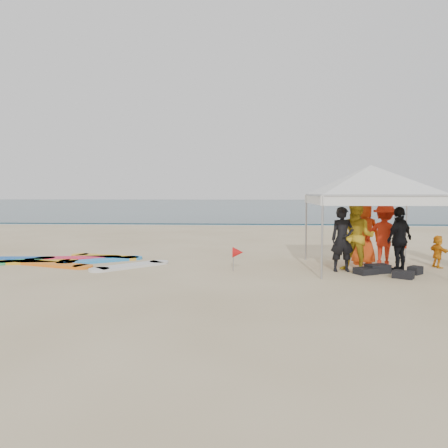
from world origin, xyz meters
The scene contains 13 objects.
ground centered at (0.00, 0.00, 0.00)m, with size 120.00×120.00×0.00m, color beige.
ocean centered at (0.00, 60.00, 0.04)m, with size 160.00×84.00×0.08m, color #0C2633.
shoreline_foam centered at (0.00, 18.20, 0.00)m, with size 160.00×1.20×0.01m, color silver.
person_black_a centered at (3.41, 2.26, 0.84)m, with size 0.61×0.40×1.68m, color black.
person_yellow centered at (3.79, 2.27, 0.91)m, with size 0.89×0.69×1.82m, color gold.
person_orange_a centered at (4.69, 2.94, 0.89)m, with size 1.14×0.66×1.77m, color red.
person_black_b centered at (4.86, 2.27, 0.85)m, with size 0.99×0.41×1.69m, color black.
person_orange_b centered at (4.23, 3.39, 0.91)m, with size 0.89×0.58×1.82m, color #D54512.
person_seated centered at (6.14, 2.99, 0.45)m, with size 0.83×0.26×0.89m, color orange.
canopy_tent centered at (4.21, 2.70, 2.76)m, with size 4.21×4.21×3.17m.
marker_pennant centered at (0.70, 2.11, 0.49)m, with size 0.28×0.28×0.64m.
gear_pile centered at (4.41, 1.88, 0.10)m, with size 1.77×1.18×0.22m.
surfboard_spread centered at (-4.49, 3.25, 0.04)m, with size 5.80×2.99×0.07m.
Camera 1 is at (1.02, -9.15, 2.07)m, focal length 35.00 mm.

